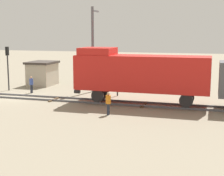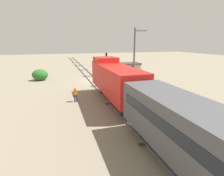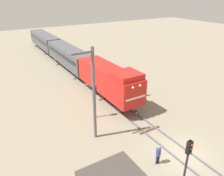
{
  "view_description": "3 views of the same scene",
  "coord_description": "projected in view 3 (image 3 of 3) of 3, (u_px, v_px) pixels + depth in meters",
  "views": [
    {
      "loc": [
        27.81,
        17.86,
        6.05
      ],
      "look_at": [
        0.9,
        9.8,
        1.47
      ],
      "focal_mm": 55.0,
      "sensor_mm": 36.0,
      "label": 1
    },
    {
      "loc": [
        5.94,
        29.77,
        6.66
      ],
      "look_at": [
        -0.01,
        10.91,
        1.39
      ],
      "focal_mm": 28.0,
      "sensor_mm": 36.0,
      "label": 2
    },
    {
      "loc": [
        -12.45,
        -9.18,
        12.59
      ],
      "look_at": [
        -0.73,
        10.02,
        2.48
      ],
      "focal_mm": 35.0,
      "sensor_mm": 36.0,
      "label": 3
    }
  ],
  "objects": [
    {
      "name": "worker_near_track",
      "position": [
        158.0,
        153.0,
        16.96
      ],
      "size": [
        0.38,
        0.38,
        1.7
      ],
      "rotation": [
        0.0,
        0.0,
        4.24
      ],
      "color": "#262B38",
      "rests_on": "ground"
    },
    {
      "name": "railway_track",
      "position": [
        182.0,
        154.0,
        18.19
      ],
      "size": [
        2.4,
        98.91,
        0.16
      ],
      "color": "#595960",
      "rests_on": "ground"
    },
    {
      "name": "ground_plane",
      "position": [
        182.0,
        155.0,
        18.22
      ],
      "size": [
        148.37,
        148.37,
        0.0
      ],
      "primitive_type": "plane",
      "color": "gray"
    },
    {
      "name": "passenger_car_leading",
      "position": [
        69.0,
        55.0,
        36.85
      ],
      "size": [
        2.84,
        14.0,
        3.66
      ],
      "color": "#4C4C51",
      "rests_on": "railway_track"
    },
    {
      "name": "traffic_signal_near",
      "position": [
        187.0,
        160.0,
        13.23
      ],
      "size": [
        0.32,
        0.34,
        4.57
      ],
      "color": "#262628",
      "rests_on": "ground"
    },
    {
      "name": "catenary_mast",
      "position": [
        93.0,
        93.0,
        18.62
      ],
      "size": [
        1.94,
        0.28,
        8.58
      ],
      "color": "#595960",
      "rests_on": "ground"
    },
    {
      "name": "locomotive",
      "position": [
        109.0,
        79.0,
        26.37
      ],
      "size": [
        2.9,
        11.6,
        4.6
      ],
      "color": "red",
      "rests_on": "railway_track"
    },
    {
      "name": "traffic_signal_mid",
      "position": [
        95.0,
        96.0,
        22.61
      ],
      "size": [
        0.32,
        0.34,
        3.63
      ],
      "color": "#262628",
      "rests_on": "ground"
    },
    {
      "name": "passenger_car_trailing",
      "position": [
        45.0,
        40.0,
        48.22
      ],
      "size": [
        2.84,
        14.0,
        3.66
      ],
      "color": "#4C4C51",
      "rests_on": "railway_track"
    },
    {
      "name": "worker_by_signal",
      "position": [
        143.0,
        89.0,
        27.99
      ],
      "size": [
        0.38,
        0.38,
        1.7
      ],
      "rotation": [
        0.0,
        0.0,
        1.56
      ],
      "color": "#262B38",
      "rests_on": "ground"
    }
  ]
}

